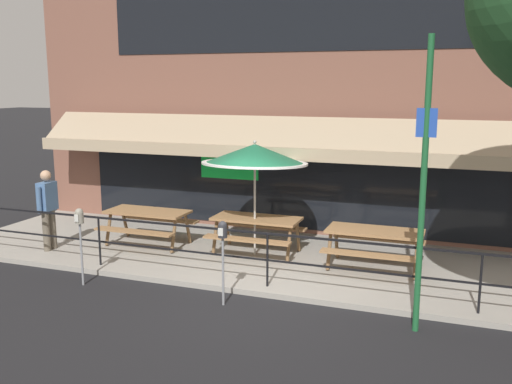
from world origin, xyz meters
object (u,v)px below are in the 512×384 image
Objects in this scene: picnic_table_centre at (257,225)px; pedestrian_walking at (48,206)px; picnic_table_left at (148,218)px; picnic_table_right at (375,238)px; parking_meter_near at (80,223)px; street_sign_pole at (423,185)px; parking_meter_far at (223,238)px; patio_umbrella_centre at (255,155)px.

pedestrian_walking is (-4.22, -1.26, 0.35)m from picnic_table_centre.
picnic_table_right is at bearing 0.42° from picnic_table_left.
pedestrian_walking is 2.28m from parking_meter_near.
picnic_table_right is (4.91, 0.04, 0.00)m from picnic_table_left.
picnic_table_centre is 2.46m from picnic_table_right.
parking_meter_near is at bearing -179.19° from street_sign_pole.
parking_meter_far is (2.83, -2.40, 0.44)m from picnic_table_left.
street_sign_pole reaches higher than parking_meter_near.
picnic_table_centre is (2.45, 0.21, 0.00)m from picnic_table_left.
parking_meter_near is (-2.39, -2.51, -1.03)m from patio_umbrella_centre.
picnic_table_left is 2.86m from patio_umbrella_centre.
parking_meter_near is (0.07, -2.41, 0.44)m from picnic_table_left.
pedestrian_walking is 7.84m from street_sign_pole.
patio_umbrella_centre reaches higher than parking_meter_near.
picnic_table_left is 1.00× the size of picnic_table_centre.
street_sign_pole is at bearing 1.44° from parking_meter_far.
pedestrian_walking is (-1.77, -1.05, 0.35)m from picnic_table_left.
picnic_table_centre is 1.27× the size of parking_meter_far.
pedestrian_walking is 1.20× the size of parking_meter_near.
parking_meter_far reaches higher than picnic_table_right.
picnic_table_centre is 4.51m from street_sign_pole.
picnic_table_left and picnic_table_right have the same top height.
street_sign_pole reaches higher than picnic_table_left.
parking_meter_far is (4.60, -1.35, 0.09)m from pedestrian_walking.
picnic_table_centre is at bearing 16.66° from pedestrian_walking.
parking_meter_near is (-4.84, -2.44, 0.44)m from picnic_table_right.
picnic_table_left is 4.91m from picnic_table_right.
picnic_table_left is at bearing -179.58° from picnic_table_right.
parking_meter_far is at bearing -40.34° from picnic_table_left.
pedestrian_walking reaches higher than picnic_table_centre.
picnic_table_right is at bearing -1.65° from patio_umbrella_centre.
parking_meter_near is at bearing -133.52° from patio_umbrella_centre.
picnic_table_left is 6.50m from street_sign_pole.
patio_umbrella_centre is at bearing 178.35° from picnic_table_right.
street_sign_pole is (3.43, -2.54, 1.48)m from picnic_table_centre.
picnic_table_left is 2.46m from picnic_table_centre.
pedestrian_walking is at bearing 143.62° from parking_meter_near.
pedestrian_walking is at bearing -163.34° from picnic_table_centre.
picnic_table_centre is 0.42× the size of street_sign_pole.
picnic_table_centre is 0.76× the size of patio_umbrella_centre.
street_sign_pole is (5.88, -2.32, 1.48)m from picnic_table_left.
pedestrian_walking reaches higher than picnic_table_left.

